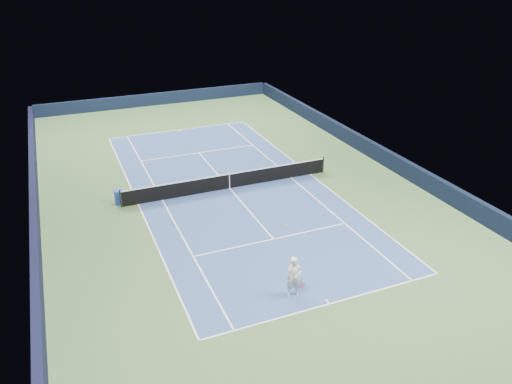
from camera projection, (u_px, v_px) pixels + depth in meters
name	position (u px, v px, depth m)	size (l,w,h in m)	color
ground	(230.00, 188.00, 30.04)	(40.00, 40.00, 0.00)	#3C5D32
wall_far	(157.00, 99.00, 46.30)	(22.00, 0.35, 1.10)	black
wall_right	(381.00, 155.00, 33.55)	(0.35, 40.00, 1.10)	black
wall_left	(35.00, 213.00, 26.06)	(0.35, 40.00, 1.10)	black
court_surface	(230.00, 188.00, 30.04)	(10.97, 23.77, 0.01)	navy
baseline_far	(179.00, 130.00, 39.93)	(10.97, 0.08, 0.00)	white
baseline_near	(329.00, 304.00, 20.15)	(10.97, 0.08, 0.00)	white
sideline_doubles_right	(310.00, 174.00, 31.94)	(0.08, 23.77, 0.00)	white
sideline_doubles_left	(138.00, 204.00, 28.14)	(0.08, 23.77, 0.00)	white
sideline_singles_right	(291.00, 178.00, 31.46)	(0.08, 23.77, 0.00)	white
sideline_singles_left	(162.00, 200.00, 28.61)	(0.08, 23.77, 0.00)	white
service_line_far	(199.00, 153.00, 35.36)	(8.23, 0.08, 0.00)	white
service_line_near	(273.00, 239.00, 24.71)	(8.23, 0.08, 0.00)	white
center_service_line	(230.00, 188.00, 30.04)	(0.08, 12.80, 0.00)	white
center_mark_far	(180.00, 130.00, 39.80)	(0.08, 0.30, 0.00)	white
center_mark_near	(328.00, 302.00, 20.28)	(0.08, 0.30, 0.00)	white
tennis_net	(229.00, 181.00, 29.82)	(12.90, 0.10, 1.07)	black
sponsor_cube	(120.00, 197.00, 28.09)	(0.56, 0.46, 0.83)	#1C3EAA
tennis_player	(294.00, 277.00, 20.28)	(0.84, 1.30, 2.82)	white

